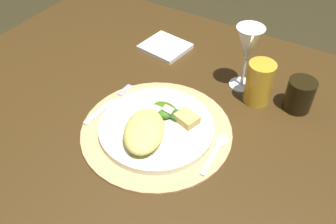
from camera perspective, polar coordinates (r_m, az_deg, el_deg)
The scene contains 12 objects.
dining_table at distance 1.00m, azimuth -3.68°, elevation -6.41°, with size 1.13×0.96×0.71m.
placemat at distance 0.82m, azimuth -1.81°, elevation -2.90°, with size 0.34×0.34×0.01m, color tan.
dinner_plate at distance 0.81m, azimuth -1.82°, elevation -2.39°, with size 0.26×0.26×0.02m, color silver.
pasta_serving at distance 0.77m, azimuth -3.75°, elevation -3.01°, with size 0.13×0.09×0.04m, color #E3C963.
salad_greens at distance 0.83m, azimuth 0.04°, elevation 0.12°, with size 0.10×0.06×0.03m.
bread_piece at distance 0.81m, azimuth 3.10°, elevation -0.89°, with size 0.05×0.04×0.02m, color tan.
fork at distance 0.89m, azimuth -9.59°, elevation 0.96°, with size 0.02×0.17×0.00m.
spoon at distance 0.79m, azimuth 7.94°, elevation -5.41°, with size 0.02×0.13×0.01m.
napkin at distance 1.08m, azimuth -0.45°, elevation 10.18°, with size 0.13×0.11×0.01m, color white.
wine_glass at distance 0.90m, azimuth 12.45°, elevation 10.17°, with size 0.07×0.07×0.17m.
amber_tumbler at distance 0.89m, azimuth 14.11°, elevation 4.47°, with size 0.06×0.06×0.11m, color gold.
dark_tumbler at distance 0.91m, azimuth 19.94°, elevation 2.54°, with size 0.07×0.07×0.08m, color black.
Camera 1 is at (0.39, -0.52, 1.31)m, focal length 38.84 mm.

